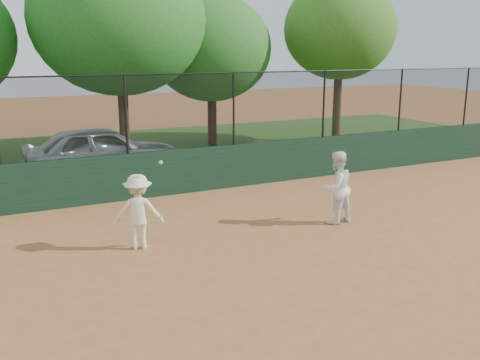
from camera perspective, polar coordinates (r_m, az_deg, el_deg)
name	(u,v)px	position (r m, az deg, el deg)	size (l,w,h in m)	color
ground	(256,283)	(9.07, 1.71, -10.91)	(80.00, 80.00, 0.00)	#A86636
back_wall	(148,175)	(14.18, -9.80, 0.56)	(26.00, 0.20, 1.20)	#16311F
grass_strip	(100,157)	(20.01, -14.76, 2.37)	(36.00, 12.00, 0.01)	#274A17
parked_car	(102,151)	(16.73, -14.47, 2.98)	(1.86, 4.63, 1.58)	#A0A3A9
player_second	(336,188)	(12.02, 10.23, -0.80)	(0.79, 0.62, 1.63)	white
player_main	(139,212)	(10.51, -10.77, -3.34)	(1.08, 0.84, 1.77)	#E5E9C5
fence_assembly	(144,112)	(13.90, -10.18, 7.12)	(26.00, 0.06, 2.00)	black
tree_2	(119,19)	(19.33, -12.80, 16.42)	(6.01, 5.46, 7.41)	#4B321A
tree_3	(211,48)	(21.46, -3.08, 13.85)	(4.79, 4.35, 5.92)	#3F2515
tree_4	(340,30)	(23.09, 10.64, 15.50)	(4.73, 4.30, 6.65)	#4A321A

